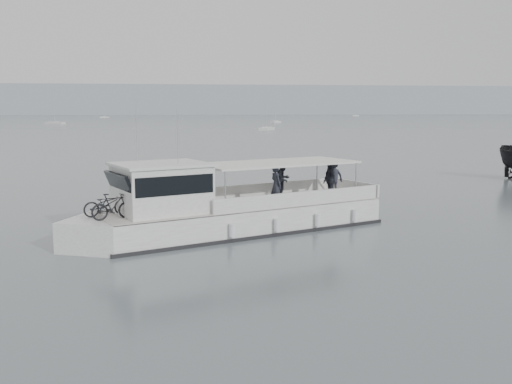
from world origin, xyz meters
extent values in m
plane|color=#505B5E|center=(0.00, 0.00, 0.00)|extent=(1400.00, 1400.00, 0.00)
cube|color=#939EA8|center=(0.00, 560.00, 14.00)|extent=(1400.00, 90.00, 28.00)
cube|color=white|center=(4.44, 1.69, 0.45)|extent=(12.15, 7.60, 1.29)
cube|color=white|center=(-1.01, -0.65, 0.45)|extent=(2.95, 2.95, 1.29)
cube|color=beige|center=(4.44, 1.69, 1.09)|extent=(12.15, 7.60, 0.06)
cube|color=black|center=(4.44, 1.69, 0.05)|extent=(12.38, 7.78, 0.18)
cube|color=white|center=(5.47, 3.79, 1.38)|extent=(7.31, 3.22, 0.59)
cube|color=white|center=(6.67, 1.00, 1.38)|extent=(7.31, 3.22, 0.59)
cube|color=white|center=(9.84, 4.02, 1.38)|extent=(1.34, 2.95, 0.59)
cube|color=white|center=(1.17, 0.29, 1.98)|extent=(3.96, 3.70, 1.78)
cube|color=black|center=(-0.24, -0.32, 2.13)|extent=(1.49, 2.49, 1.14)
cube|color=black|center=(1.17, 0.29, 2.27)|extent=(3.80, 3.66, 0.69)
cube|color=white|center=(1.17, 0.29, 2.92)|extent=(4.22, 3.96, 0.10)
cube|color=silver|center=(5.89, 2.32, 2.72)|extent=(7.35, 5.38, 0.08)
cylinder|color=silver|center=(3.53, -0.20, 1.90)|extent=(0.08, 0.08, 1.63)
cylinder|color=silver|center=(2.44, 2.34, 1.90)|extent=(0.08, 0.08, 1.63)
cylinder|color=silver|center=(9.34, 2.30, 1.90)|extent=(0.08, 0.08, 1.63)
cylinder|color=silver|center=(8.25, 4.84, 1.90)|extent=(0.08, 0.08, 1.63)
cylinder|color=silver|center=(0.27, 0.87, 4.20)|extent=(0.04, 0.04, 2.57)
cylinder|color=silver|center=(1.80, -0.19, 4.01)|extent=(0.04, 0.04, 2.18)
cylinder|color=white|center=(3.76, -0.49, 0.49)|extent=(0.31, 0.31, 0.49)
cylinder|color=white|center=(5.58, 0.29, 0.49)|extent=(0.31, 0.31, 0.49)
cylinder|color=white|center=(7.40, 1.07, 0.49)|extent=(0.31, 0.31, 0.49)
cylinder|color=white|center=(9.21, 1.85, 0.49)|extent=(0.31, 0.31, 0.49)
imported|color=black|center=(-0.81, -0.13, 1.53)|extent=(1.79, 1.21, 0.89)
imported|color=black|center=(-0.49, -0.86, 1.56)|extent=(1.61, 1.02, 0.94)
imported|color=#282B36|center=(5.70, 1.27, 1.92)|extent=(0.57, 0.70, 1.66)
imported|color=#282B36|center=(6.34, 3.27, 1.92)|extent=(1.02, 1.01, 1.66)
imported|color=#282B36|center=(8.31, 2.71, 1.92)|extent=(0.57, 1.03, 1.66)
imported|color=#282B36|center=(8.82, 4.01, 1.92)|extent=(1.23, 1.00, 1.66)
cube|color=white|center=(-40.24, 182.76, 0.30)|extent=(7.41, 5.78, 0.75)
cube|color=white|center=(-40.24, 182.76, 0.62)|extent=(3.23, 3.06, 0.45)
cylinder|color=silver|center=(-40.24, 182.76, 4.60)|extent=(0.08, 0.08, 7.99)
cube|color=white|center=(132.61, 393.04, 0.30)|extent=(5.06, 2.31, 0.75)
cube|color=white|center=(132.61, 393.04, 0.62)|extent=(1.90, 1.62, 0.45)
cube|color=white|center=(37.48, 188.79, 0.30)|extent=(4.79, 5.48, 0.75)
cube|color=white|center=(37.48, 188.79, 0.62)|extent=(2.42, 2.49, 0.45)
cylinder|color=silver|center=(37.48, 188.79, 3.65)|extent=(0.08, 0.08, 6.10)
cube|color=white|center=(22.73, 114.59, 0.30)|extent=(4.67, 6.73, 0.75)
cube|color=white|center=(22.73, 114.59, 0.62)|extent=(2.61, 2.83, 0.45)
cylinder|color=silver|center=(22.73, 114.59, 4.16)|extent=(0.08, 0.08, 7.12)
cube|color=white|center=(-42.77, 336.30, 0.30)|extent=(5.61, 2.27, 0.75)
cube|color=white|center=(-42.77, 336.30, 0.62)|extent=(2.05, 1.71, 0.45)
cylinder|color=silver|center=(-42.77, 336.30, 3.61)|extent=(0.08, 0.08, 6.02)
camera|label=1|loc=(1.86, -21.15, 4.94)|focal=40.00mm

